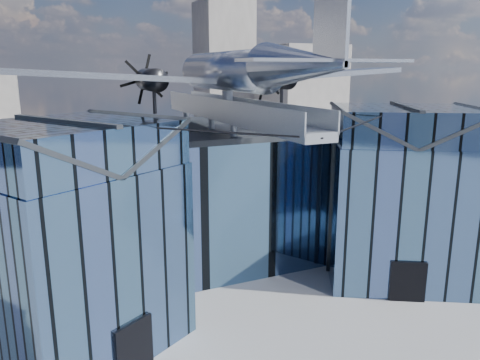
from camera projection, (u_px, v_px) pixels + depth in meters
name	position (u px, v px, depth m)	size (l,w,h in m)	color
ground_plane	(253.00, 296.00, 29.86)	(120.00, 120.00, 0.00)	gray
museum	(218.00, 191.00, 33.73)	(32.88, 24.50, 17.60)	#466690
bg_towers	(121.00, 96.00, 72.86)	(77.00, 24.50, 26.00)	gray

